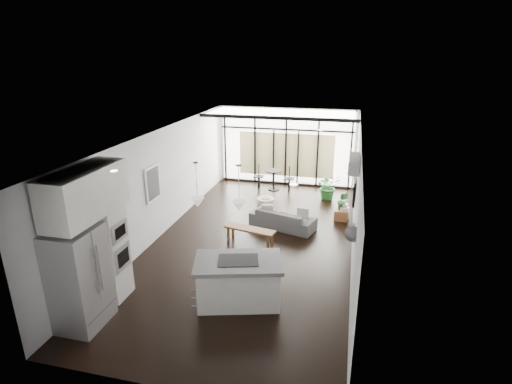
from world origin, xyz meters
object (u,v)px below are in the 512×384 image
at_px(pouf, 266,205).
at_px(tv, 354,189).
at_px(island, 239,281).
at_px(milk_can, 344,212).
at_px(fridge, 80,278).
at_px(sofa, 283,216).
at_px(console_bench, 250,236).

distance_m(pouf, tv, 3.01).
bearing_deg(tv, pouf, 157.42).
xyz_separation_m(island, pouf, (-0.50, 4.74, -0.24)).
distance_m(island, pouf, 4.77).
distance_m(pouf, milk_can, 2.38).
distance_m(island, milk_can, 4.99).
xyz_separation_m(fridge, tv, (4.60, 4.95, 0.37)).
height_order(island, sofa, island).
relative_size(pouf, tv, 0.49).
bearing_deg(console_bench, island, -68.30).
bearing_deg(sofa, console_bench, 78.25).
bearing_deg(console_bench, sofa, 73.87).
height_order(sofa, tv, tv).
xyz_separation_m(island, console_bench, (-0.42, 2.49, -0.24)).
xyz_separation_m(pouf, milk_can, (2.38, -0.12, 0.04)).
bearing_deg(sofa, pouf, -39.00).
height_order(sofa, milk_can, sofa).
xyz_separation_m(sofa, tv, (1.87, -0.02, 0.95)).
distance_m(fridge, console_bench, 4.38).
xyz_separation_m(island, sofa, (0.22, 3.68, -0.10)).
distance_m(island, tv, 4.30).
xyz_separation_m(sofa, console_bench, (-0.64, -1.19, -0.14)).
bearing_deg(sofa, milk_can, -133.98).
distance_m(fridge, pouf, 6.39).
bearing_deg(console_bench, pouf, 104.32).
bearing_deg(fridge, pouf, 71.58).
distance_m(sofa, console_bench, 1.36).
distance_m(fridge, sofa, 5.70).
relative_size(island, tv, 1.51).
bearing_deg(fridge, console_bench, 61.09).
bearing_deg(pouf, milk_can, -2.94).
height_order(island, console_bench, island).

